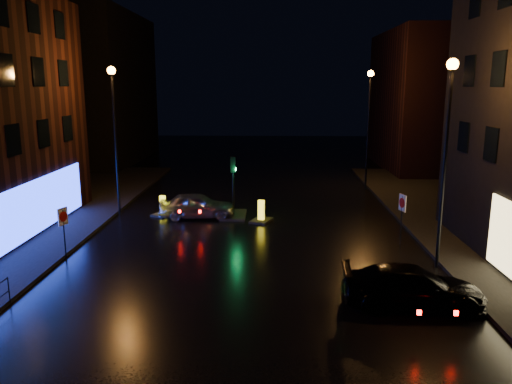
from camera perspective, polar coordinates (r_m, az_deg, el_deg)
ground at (r=15.58m, az=-2.03°, el=-16.15°), size 120.00×120.00×0.00m
building_far_left at (r=51.56m, az=-17.77°, el=11.17°), size 8.00×16.00×14.00m
building_far_right at (r=47.82m, az=19.15°, el=9.84°), size 8.00×14.00×12.00m
street_lamp_lfar at (r=29.10m, az=-15.90°, el=8.10°), size 0.44×0.44×8.37m
street_lamp_rnear at (r=20.92m, az=21.00°, el=6.35°), size 0.44×0.44×8.37m
street_lamp_rfar at (r=36.38m, az=12.78°, el=8.99°), size 0.44×0.44×8.37m
traffic_signal at (r=28.61m, az=-2.59°, el=-1.78°), size 1.40×2.40×3.45m
silver_hatchback at (r=28.32m, az=-6.76°, el=-1.55°), size 4.35×2.04×1.44m
dark_sedan at (r=17.95m, az=17.46°, el=-10.32°), size 4.88×2.20×1.39m
bollard_near at (r=27.49m, az=0.60°, el=-2.86°), size 1.35×1.61×1.20m
bollard_far at (r=29.34m, az=-10.59°, el=-2.13°), size 1.34×1.55×1.14m
road_sign_left at (r=22.79m, az=-21.18°, el=-3.11°), size 0.23×0.54×2.28m
road_sign_right at (r=24.25m, az=16.37°, el=-1.67°), size 0.21×0.57×2.40m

